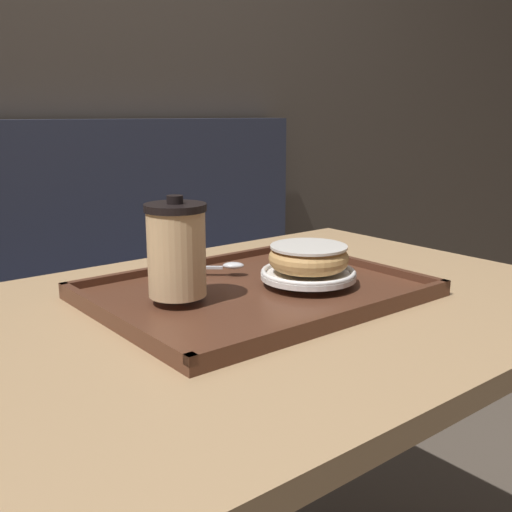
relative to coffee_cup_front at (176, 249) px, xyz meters
name	(u,v)px	position (x,y,z in m)	size (l,w,h in m)	color
wall_behind	(3,43)	(0.12, 1.06, 0.37)	(8.00, 0.05, 2.40)	brown
booth_bench	(143,353)	(0.37, 0.83, -0.52)	(1.32, 0.44, 1.00)	#33384C
cafe_table	(261,402)	(0.12, -0.04, -0.25)	(1.00, 0.71, 0.74)	tan
serving_tray	(256,292)	(0.13, -0.02, -0.08)	(0.47, 0.36, 0.02)	#512D1E
coffee_cup_front	(176,249)	(0.00, 0.00, 0.00)	(0.09, 0.09, 0.14)	#E0B784
plate_with_chocolate_donut	(308,274)	(0.20, -0.05, -0.06)	(0.15, 0.15, 0.01)	white
donut_chocolate_glazed	(309,257)	(0.20, -0.05, -0.03)	(0.12, 0.12, 0.04)	tan
spoon	(220,266)	(0.13, 0.08, -0.06)	(0.12, 0.11, 0.01)	silver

